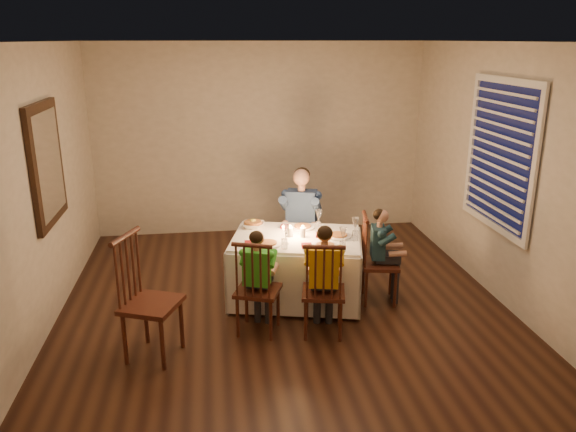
{
  "coord_description": "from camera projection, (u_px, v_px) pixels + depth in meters",
  "views": [
    {
      "loc": [
        -0.69,
        -5.14,
        2.63
      ],
      "look_at": [
        0.05,
        0.15,
        0.93
      ],
      "focal_mm": 35.0,
      "sensor_mm": 36.0,
      "label": 1
    }
  ],
  "objects": [
    {
      "name": "ground",
      "position": [
        285.0,
        307.0,
        5.74
      ],
      "size": [
        5.0,
        5.0,
        0.0
      ],
      "primitive_type": "plane",
      "color": "black",
      "rests_on": "ground"
    },
    {
      "name": "wall_left",
      "position": [
        37.0,
        193.0,
        5.04
      ],
      "size": [
        0.02,
        5.0,
        2.6
      ],
      "primitive_type": "cube",
      "color": "beige",
      "rests_on": "ground"
    },
    {
      "name": "wall_right",
      "position": [
        506.0,
        177.0,
        5.64
      ],
      "size": [
        0.02,
        5.0,
        2.6
      ],
      "primitive_type": "cube",
      "color": "beige",
      "rests_on": "ground"
    },
    {
      "name": "wall_back",
      "position": [
        260.0,
        140.0,
        7.7
      ],
      "size": [
        4.5,
        0.02,
        2.6
      ],
      "primitive_type": "cube",
      "color": "beige",
      "rests_on": "ground"
    },
    {
      "name": "ceiling",
      "position": [
        284.0,
        42.0,
        4.95
      ],
      "size": [
        5.0,
        5.0,
        0.0
      ],
      "primitive_type": "plane",
      "color": "white",
      "rests_on": "wall_back"
    },
    {
      "name": "dining_table",
      "position": [
        296.0,
        255.0,
        5.8
      ],
      "size": [
        1.51,
        1.24,
        0.66
      ],
      "rotation": [
        0.0,
        0.0,
        -0.24
      ],
      "color": "white",
      "rests_on": "ground"
    },
    {
      "name": "chair_adult",
      "position": [
        301.0,
        271.0,
        6.64
      ],
      "size": [
        0.48,
        0.47,
        0.94
      ],
      "primitive_type": null,
      "rotation": [
        0.0,
        0.0,
        -0.33
      ],
      "color": "#33130E",
      "rests_on": "ground"
    },
    {
      "name": "chair_near_left",
      "position": [
        259.0,
        331.0,
        5.28
      ],
      "size": [
        0.49,
        0.48,
        0.94
      ],
      "primitive_type": null,
      "rotation": [
        0.0,
        0.0,
        2.79
      ],
      "color": "#33130E",
      "rests_on": "ground"
    },
    {
      "name": "chair_near_right",
      "position": [
        323.0,
        333.0,
        5.25
      ],
      "size": [
        0.45,
        0.44,
        0.94
      ],
      "primitive_type": null,
      "rotation": [
        0.0,
        0.0,
        2.93
      ],
      "color": "#33130E",
      "rests_on": "ground"
    },
    {
      "name": "chair_end",
      "position": [
        378.0,
        300.0,
        5.89
      ],
      "size": [
        0.43,
        0.44,
        0.94
      ],
      "primitive_type": null,
      "rotation": [
        0.0,
        0.0,
        1.4
      ],
      "color": "#33130E",
      "rests_on": "ground"
    },
    {
      "name": "chair_extra",
      "position": [
        156.0,
        355.0,
        4.87
      ],
      "size": [
        0.57,
        0.58,
        1.1
      ],
      "primitive_type": null,
      "rotation": [
        0.0,
        0.0,
        1.18
      ],
      "color": "#33130E",
      "rests_on": "ground"
    },
    {
      "name": "adult",
      "position": [
        301.0,
        271.0,
        6.64
      ],
      "size": [
        0.56,
        0.54,
        1.24
      ],
      "primitive_type": null,
      "rotation": [
        0.0,
        0.0,
        -0.33
      ],
      "color": "navy",
      "rests_on": "ground"
    },
    {
      "name": "child_green",
      "position": [
        259.0,
        331.0,
        5.28
      ],
      "size": [
        0.4,
        0.38,
        1.0
      ],
      "primitive_type": null,
      "rotation": [
        0.0,
        0.0,
        2.79
      ],
      "color": "green",
      "rests_on": "ground"
    },
    {
      "name": "child_yellow",
      "position": [
        323.0,
        333.0,
        5.25
      ],
      "size": [
        0.41,
        0.39,
        1.06
      ],
      "primitive_type": null,
      "rotation": [
        0.0,
        0.0,
        2.93
      ],
      "color": "gold",
      "rests_on": "ground"
    },
    {
      "name": "child_teal",
      "position": [
        378.0,
        300.0,
        5.89
      ],
      "size": [
        0.34,
        0.36,
        1.0
      ],
      "primitive_type": null,
      "rotation": [
        0.0,
        0.0,
        1.4
      ],
      "color": "#19343F",
      "rests_on": "ground"
    },
    {
      "name": "setting_adult",
      "position": [
        302.0,
        227.0,
        6.0
      ],
      "size": [
        0.31,
        0.31,
        0.02
      ],
      "primitive_type": "cylinder",
      "rotation": [
        0.0,
        0.0,
        -0.24
      ],
      "color": "white",
      "rests_on": "dining_table"
    },
    {
      "name": "setting_green",
      "position": [
        268.0,
        244.0,
        5.51
      ],
      "size": [
        0.31,
        0.31,
        0.02
      ],
      "primitive_type": "cylinder",
      "rotation": [
        0.0,
        0.0,
        -0.24
      ],
      "color": "white",
      "rests_on": "dining_table"
    },
    {
      "name": "setting_yellow",
      "position": [
        325.0,
        247.0,
        5.44
      ],
      "size": [
        0.31,
        0.31,
        0.02
      ],
      "primitive_type": "cylinder",
      "rotation": [
        0.0,
        0.0,
        -0.24
      ],
      "color": "white",
      "rests_on": "dining_table"
    },
    {
      "name": "setting_teal",
      "position": [
        338.0,
        236.0,
        5.73
      ],
      "size": [
        0.31,
        0.31,
        0.02
      ],
      "primitive_type": "cylinder",
      "rotation": [
        0.0,
        0.0,
        -0.24
      ],
      "color": "white",
      "rests_on": "dining_table"
    },
    {
      "name": "candle_left",
      "position": [
        290.0,
        232.0,
        5.73
      ],
      "size": [
        0.06,
        0.06,
        0.1
      ],
      "primitive_type": "cylinder",
      "color": "white",
      "rests_on": "dining_table"
    },
    {
      "name": "candle_right",
      "position": [
        303.0,
        232.0,
        5.72
      ],
      "size": [
        0.06,
        0.06,
        0.1
      ],
      "primitive_type": "cylinder",
      "color": "white",
      "rests_on": "dining_table"
    },
    {
      "name": "squash",
      "position": [
        253.0,
        223.0,
        6.03
      ],
      "size": [
        0.09,
        0.09,
        0.09
      ],
      "primitive_type": "sphere",
      "color": "yellow",
      "rests_on": "dining_table"
    },
    {
      "name": "orange_fruit",
      "position": [
        321.0,
        232.0,
        5.75
      ],
      "size": [
        0.08,
        0.08,
        0.08
      ],
      "primitive_type": "sphere",
      "color": "orange",
      "rests_on": "dining_table"
    },
    {
      "name": "serving_bowl",
      "position": [
        253.0,
        225.0,
        6.01
      ],
      "size": [
        0.3,
        0.3,
        0.06
      ],
      "primitive_type": "imported",
      "rotation": [
        0.0,
        0.0,
        -0.31
      ],
      "color": "white",
      "rests_on": "dining_table"
    },
    {
      "name": "wall_mirror",
      "position": [
        47.0,
        164.0,
        5.27
      ],
      "size": [
        0.06,
        0.95,
        1.15
      ],
      "color": "black",
      "rests_on": "wall_left"
    },
    {
      "name": "window_blinds",
      "position": [
        499.0,
        155.0,
        5.67
      ],
      "size": [
        0.07,
        1.34,
        1.54
      ],
      "color": "#0D1136",
      "rests_on": "wall_right"
    }
  ]
}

